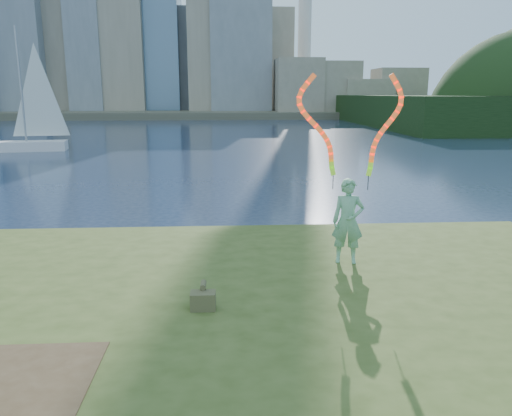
{
  "coord_description": "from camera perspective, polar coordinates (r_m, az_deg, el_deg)",
  "views": [
    {
      "loc": [
        1.07,
        -8.23,
        4.22
      ],
      "look_at": [
        1.63,
        1.0,
        2.1
      ],
      "focal_mm": 35.0,
      "sensor_mm": 36.0,
      "label": 1
    }
  ],
  "objects": [
    {
      "name": "ground",
      "position": [
        9.31,
        -9.99,
        -14.27
      ],
      "size": [
        320.0,
        320.0,
        0.0
      ],
      "primitive_type": "plane",
      "color": "#18253D",
      "rests_on": "ground"
    },
    {
      "name": "grassy_knoll",
      "position": [
        7.18,
        -12.24,
        -20.2
      ],
      "size": [
        20.0,
        18.0,
        0.8
      ],
      "color": "#3A4A1A",
      "rests_on": "ground"
    },
    {
      "name": "far_shore",
      "position": [
        103.3,
        -4.11,
        10.87
      ],
      "size": [
        320.0,
        40.0,
        1.2
      ],
      "primitive_type": "cube",
      "color": "brown",
      "rests_on": "ground"
    },
    {
      "name": "woman_with_ribbons",
      "position": [
        10.3,
        10.61,
        1.33
      ],
      "size": [
        2.07,
        0.6,
        4.13
      ],
      "rotation": [
        0.0,
        0.0,
        -0.2
      ],
      "color": "#1B763D",
      "rests_on": "grassy_knoll"
    },
    {
      "name": "canvas_bag",
      "position": [
        8.29,
        -6.07,
        -10.35
      ],
      "size": [
        0.41,
        0.47,
        0.39
      ],
      "rotation": [
        0.0,
        0.0,
        -0.01
      ],
      "color": "#464328",
      "rests_on": "grassy_knoll"
    },
    {
      "name": "sailboat",
      "position": [
        41.56,
        -24.43,
        8.1
      ],
      "size": [
        6.05,
        2.68,
        9.08
      ],
      "rotation": [
        0.0,
        0.0,
        0.16
      ],
      "color": "white",
      "rests_on": "ground"
    }
  ]
}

